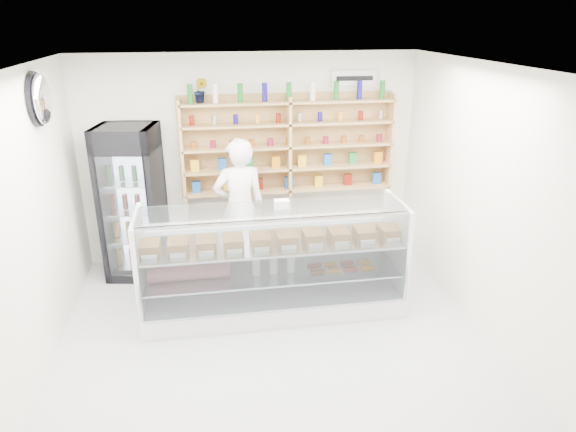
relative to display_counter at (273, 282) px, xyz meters
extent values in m
plane|color=#B3B3B8|center=(-0.08, -0.92, -0.35)|extent=(5.00, 5.00, 0.00)
plane|color=white|center=(-0.08, -0.92, 2.45)|extent=(5.00, 5.00, 0.00)
plane|color=white|center=(-0.08, 1.58, 1.05)|extent=(4.50, 0.00, 4.50)
plane|color=white|center=(-2.33, -0.92, 1.05)|extent=(0.00, 5.00, 5.00)
plane|color=white|center=(2.17, -0.92, 1.05)|extent=(0.00, 5.00, 5.00)
cube|color=white|center=(0.00, -0.01, -0.23)|extent=(2.94, 0.83, 0.25)
cube|color=white|center=(0.00, 0.37, 0.20)|extent=(2.94, 0.05, 0.62)
cube|color=silver|center=(0.00, -0.01, 0.15)|extent=(2.82, 0.73, 0.02)
cube|color=silver|center=(0.00, -0.01, 0.51)|extent=(2.88, 0.77, 0.02)
cube|color=silver|center=(0.00, -0.42, 0.41)|extent=(2.88, 0.12, 1.03)
cube|color=silver|center=(0.00, -0.06, 0.92)|extent=(2.88, 0.58, 0.01)
imported|color=white|center=(-0.29, 0.99, 0.56)|extent=(0.71, 0.51, 1.83)
cube|color=black|center=(-1.64, 1.22, 0.64)|extent=(0.82, 0.80, 1.98)
cube|color=#35053C|center=(-1.58, 0.90, 1.48)|extent=(0.69, 0.15, 0.28)
cube|color=silver|center=(-1.58, 0.89, 0.55)|extent=(0.59, 0.11, 1.56)
cube|color=tan|center=(-0.98, 1.42, 1.24)|extent=(0.04, 0.28, 1.33)
cube|color=tan|center=(0.42, 1.42, 1.24)|extent=(0.04, 0.28, 1.33)
cube|color=tan|center=(1.82, 1.42, 1.24)|extent=(0.04, 0.28, 1.33)
cube|color=tan|center=(0.42, 1.42, 0.65)|extent=(2.80, 0.28, 0.03)
cube|color=tan|center=(0.42, 1.42, 0.95)|extent=(2.80, 0.28, 0.03)
cube|color=tan|center=(0.42, 1.42, 1.25)|extent=(2.80, 0.28, 0.03)
cube|color=tan|center=(0.42, 1.42, 1.55)|extent=(2.80, 0.28, 0.03)
cube|color=tan|center=(0.42, 1.42, 1.83)|extent=(2.80, 0.28, 0.03)
imported|color=#1E6626|center=(-0.69, 1.42, 2.00)|extent=(0.21, 0.19, 0.31)
ellipsoid|color=silver|center=(-2.25, 0.28, 2.10)|extent=(0.15, 0.50, 0.50)
cube|color=white|center=(1.32, 1.55, 2.10)|extent=(0.62, 0.03, 0.20)
camera|label=1|loc=(-0.68, -5.19, 2.87)|focal=32.00mm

